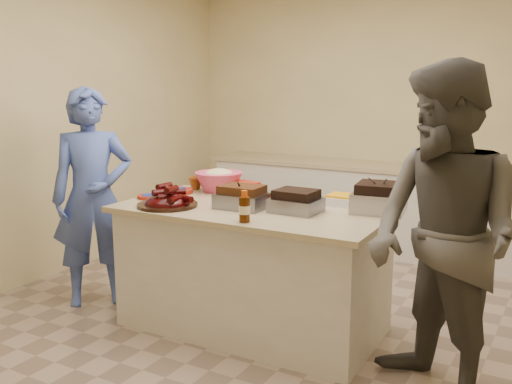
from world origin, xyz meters
The scene contains 19 objects.
room centered at (0.00, 0.00, 0.00)m, with size 4.50×5.00×2.70m, color beige, non-canonical shape.
back_counter centered at (0.00, 2.20, 0.45)m, with size 3.60×0.64×0.90m, color silver, non-canonical shape.
island centered at (-0.09, -0.12, 0.00)m, with size 1.86×0.98×0.88m, color silver, non-canonical shape.
rib_platter centered at (-0.62, -0.39, 0.88)m, with size 0.42×0.42×0.17m, color #3D0405, non-canonical shape.
pulled_pork_tray centered at (-0.15, -0.17, 0.88)m, with size 0.33×0.25×0.10m, color #47230F.
brisket_tray centered at (0.23, -0.09, 0.88)m, with size 0.31×0.26×0.09m, color black.
roasting_pan centered at (0.71, 0.19, 0.88)m, with size 0.34×0.34×0.13m, color gray.
coleslaw_bowl centered at (-0.62, 0.26, 0.88)m, with size 0.38×0.38×0.26m, color #D2426A, non-canonical shape.
sausage_plate centered at (0.09, 0.18, 0.88)m, with size 0.32×0.32×0.05m, color silver.
mac_cheese_dish centered at (0.44, 0.28, 0.88)m, with size 0.29×0.21×0.08m, color #E09D0B.
bbq_bottle_a centered at (0.08, -0.50, 0.88)m, with size 0.07×0.07×0.20m, color #381702.
bbq_bottle_b centered at (0.06, -0.47, 0.88)m, with size 0.06×0.06×0.17m, color #381702.
mustard_bottle centered at (-0.26, -0.05, 0.88)m, with size 0.04×0.04×0.12m, color yellow.
sauce_bowl centered at (-0.06, 0.14, 0.88)m, with size 0.13×0.04×0.13m, color silver.
plate_stack_large centered at (-0.87, 0.03, 0.88)m, with size 0.26×0.26×0.03m, color maroon.
plate_stack_small centered at (-0.92, -0.23, 0.88)m, with size 0.17×0.17×0.02m, color maroon.
plastic_cup centered at (-0.83, 0.24, 0.88)m, with size 0.11×0.10×0.11m, color #8C4814.
basket_stack centered at (-0.38, 0.27, 0.88)m, with size 0.19×0.14×0.10m, color maroon.
guest_blue centered at (-1.42, -0.31, 0.00)m, with size 0.62×1.70×0.41m, color #435AAE.
Camera 1 is at (1.85, -3.43, 1.73)m, focal length 40.00 mm.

